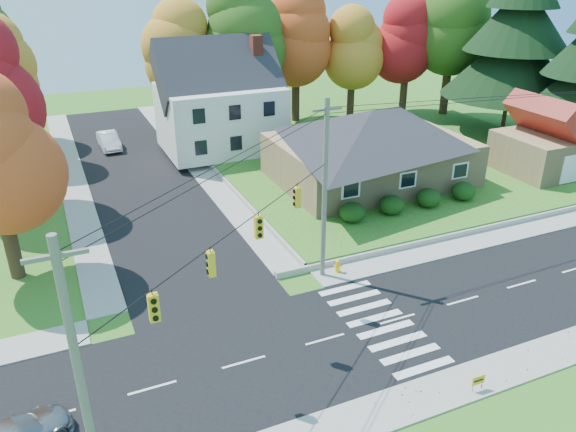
% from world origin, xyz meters
% --- Properties ---
extents(ground, '(120.00, 120.00, 0.00)m').
position_xyz_m(ground, '(0.00, 0.00, 0.00)').
color(ground, '#3D7923').
extents(road_main, '(90.00, 8.00, 0.02)m').
position_xyz_m(road_main, '(0.00, 0.00, 0.01)').
color(road_main, black).
rests_on(road_main, ground).
extents(road_cross, '(8.00, 44.00, 0.02)m').
position_xyz_m(road_cross, '(-8.00, 26.00, 0.01)').
color(road_cross, black).
rests_on(road_cross, ground).
extents(sidewalk_north, '(90.00, 2.00, 0.08)m').
position_xyz_m(sidewalk_north, '(0.00, 5.00, 0.04)').
color(sidewalk_north, '#9C9A90').
rests_on(sidewalk_north, ground).
extents(sidewalk_south, '(90.00, 2.00, 0.08)m').
position_xyz_m(sidewalk_south, '(0.00, -5.00, 0.04)').
color(sidewalk_south, '#9C9A90').
rests_on(sidewalk_south, ground).
extents(lawn, '(30.00, 30.00, 0.50)m').
position_xyz_m(lawn, '(13.00, 21.00, 0.25)').
color(lawn, '#3D7923').
rests_on(lawn, ground).
extents(ranch_house, '(14.60, 10.60, 5.40)m').
position_xyz_m(ranch_house, '(8.00, 16.00, 3.27)').
color(ranch_house, tan).
rests_on(ranch_house, lawn).
extents(colonial_house, '(10.40, 8.40, 9.60)m').
position_xyz_m(colonial_house, '(0.04, 28.00, 4.58)').
color(colonial_house, silver).
rests_on(colonial_house, lawn).
extents(garage, '(7.30, 6.30, 4.60)m').
position_xyz_m(garage, '(22.00, 11.99, 2.84)').
color(garage, tan).
rests_on(garage, lawn).
extents(hedge_row, '(10.70, 1.70, 1.27)m').
position_xyz_m(hedge_row, '(7.50, 9.80, 1.14)').
color(hedge_row, '#163A10').
rests_on(hedge_row, lawn).
extents(traffic_infrastructure, '(38.10, 10.66, 10.00)m').
position_xyz_m(traffic_infrastructure, '(-0.15, 1.35, 5.15)').
color(traffic_infrastructure, '#666059').
rests_on(traffic_infrastructure, ground).
extents(tree_lot_0, '(6.72, 6.72, 12.51)m').
position_xyz_m(tree_lot_0, '(-2.00, 34.00, 8.31)').
color(tree_lot_0, '#3F2A19').
rests_on(tree_lot_0, lawn).
extents(tree_lot_1, '(7.84, 7.84, 14.60)m').
position_xyz_m(tree_lot_1, '(4.00, 33.00, 9.61)').
color(tree_lot_1, '#3F2A19').
rests_on(tree_lot_1, lawn).
extents(tree_lot_2, '(7.28, 7.28, 13.56)m').
position_xyz_m(tree_lot_2, '(10.00, 34.00, 8.96)').
color(tree_lot_2, '#3F2A19').
rests_on(tree_lot_2, lawn).
extents(tree_lot_3, '(6.16, 6.16, 11.47)m').
position_xyz_m(tree_lot_3, '(16.00, 33.00, 7.65)').
color(tree_lot_3, '#3F2A19').
rests_on(tree_lot_3, lawn).
extents(tree_lot_4, '(6.72, 6.72, 12.51)m').
position_xyz_m(tree_lot_4, '(22.00, 32.00, 8.31)').
color(tree_lot_4, '#3F2A19').
rests_on(tree_lot_4, lawn).
extents(tree_lot_5, '(8.40, 8.40, 15.64)m').
position_xyz_m(tree_lot_5, '(26.00, 30.00, 10.27)').
color(tree_lot_5, '#3F2A19').
rests_on(tree_lot_5, lawn).
extents(conifer_east_a, '(12.80, 12.80, 16.96)m').
position_xyz_m(conifer_east_a, '(27.00, 22.00, 9.39)').
color(conifer_east_a, '#3F2A19').
rests_on(conifer_east_a, lawn).
extents(white_car, '(1.77, 4.60, 1.50)m').
position_xyz_m(white_car, '(-9.14, 33.57, 0.77)').
color(white_car, white).
rests_on(white_car, road_cross).
extents(fire_hydrant, '(0.48, 0.37, 0.84)m').
position_xyz_m(fire_hydrant, '(-0.58, 5.11, 0.40)').
color(fire_hydrant, '#F7B808').
rests_on(fire_hydrant, ground).
extents(yard_sign, '(0.63, 0.04, 0.78)m').
position_xyz_m(yard_sign, '(0.11, -5.54, 0.56)').
color(yard_sign, black).
rests_on(yard_sign, ground).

